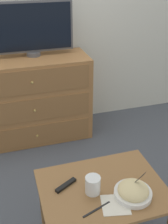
# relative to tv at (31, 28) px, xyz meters

# --- Properties ---
(ground_plane) EXTENTS (12.00, 12.00, 0.00)m
(ground_plane) POSITION_rel_tv_xyz_m (-0.13, 0.17, -1.09)
(ground_plane) COLOR #474C56
(wall_back) EXTENTS (12.00, 0.05, 2.60)m
(wall_back) POSITION_rel_tv_xyz_m (-0.13, 0.20, 0.21)
(wall_back) COLOR silver
(wall_back) RESTS_ON ground_plane
(dresser) EXTENTS (1.14, 0.47, 0.84)m
(dresser) POSITION_rel_tv_xyz_m (-0.07, -0.08, -0.68)
(dresser) COLOR #9E6B3D
(dresser) RESTS_ON ground_plane
(tv) EXTENTS (0.77, 0.13, 0.49)m
(tv) POSITION_rel_tv_xyz_m (0.00, 0.00, 0.00)
(tv) COLOR #515156
(tv) RESTS_ON dresser
(coffee_table) EXTENTS (0.73, 0.55, 0.47)m
(coffee_table) POSITION_rel_tv_xyz_m (0.16, -1.48, -0.70)
(coffee_table) COLOR olive
(coffee_table) RESTS_ON ground_plane
(takeout_bowl) EXTENTS (0.21, 0.21, 0.17)m
(takeout_bowl) POSITION_rel_tv_xyz_m (0.30, -1.58, -0.59)
(takeout_bowl) COLOR silver
(takeout_bowl) RESTS_ON coffee_table
(drink_cup) EXTENTS (0.09, 0.09, 0.11)m
(drink_cup) POSITION_rel_tv_xyz_m (0.09, -1.49, -0.58)
(drink_cup) COLOR beige
(drink_cup) RESTS_ON coffee_table
(napkin) EXTENTS (0.18, 0.18, 0.00)m
(napkin) POSITION_rel_tv_xyz_m (0.18, -1.62, -0.62)
(napkin) COLOR silver
(napkin) RESTS_ON coffee_table
(knife) EXTENTS (0.17, 0.07, 0.01)m
(knife) POSITION_rel_tv_xyz_m (0.07, -1.62, -0.62)
(knife) COLOR black
(knife) RESTS_ON coffee_table
(remote_control) EXTENTS (0.14, 0.09, 0.02)m
(remote_control) POSITION_rel_tv_xyz_m (-0.04, -1.40, -0.61)
(remote_control) COLOR black
(remote_control) RESTS_ON coffee_table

